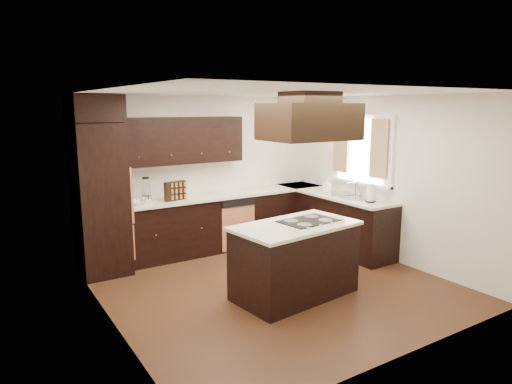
% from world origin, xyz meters
% --- Properties ---
extents(floor, '(4.20, 4.20, 0.02)m').
position_xyz_m(floor, '(0.00, 0.00, -0.01)').
color(floor, '#57331C').
rests_on(floor, ground).
extents(ceiling, '(4.20, 4.20, 0.02)m').
position_xyz_m(ceiling, '(0.00, 0.00, 2.51)').
color(ceiling, white).
rests_on(ceiling, ground).
extents(wall_back, '(4.20, 0.02, 2.50)m').
position_xyz_m(wall_back, '(0.00, 2.11, 1.25)').
color(wall_back, silver).
rests_on(wall_back, ground).
extents(wall_front, '(4.20, 0.02, 2.50)m').
position_xyz_m(wall_front, '(0.00, -2.11, 1.25)').
color(wall_front, silver).
rests_on(wall_front, ground).
extents(wall_left, '(0.02, 4.20, 2.50)m').
position_xyz_m(wall_left, '(-2.11, 0.00, 1.25)').
color(wall_left, silver).
rests_on(wall_left, ground).
extents(wall_right, '(0.02, 4.20, 2.50)m').
position_xyz_m(wall_right, '(2.11, 0.00, 1.25)').
color(wall_right, silver).
rests_on(wall_right, ground).
extents(oven_column, '(0.65, 0.75, 2.12)m').
position_xyz_m(oven_column, '(-1.78, 1.71, 1.06)').
color(oven_column, black).
rests_on(oven_column, floor).
extents(wall_oven_face, '(0.05, 0.62, 0.78)m').
position_xyz_m(wall_oven_face, '(-1.43, 1.71, 1.12)').
color(wall_oven_face, '#D97755').
rests_on(wall_oven_face, oven_column).
extents(base_cabinets_back, '(2.93, 0.60, 0.88)m').
position_xyz_m(base_cabinets_back, '(0.03, 1.80, 0.44)').
color(base_cabinets_back, black).
rests_on(base_cabinets_back, floor).
extents(base_cabinets_right, '(0.60, 2.40, 0.88)m').
position_xyz_m(base_cabinets_right, '(1.80, 0.90, 0.44)').
color(base_cabinets_right, black).
rests_on(base_cabinets_right, floor).
extents(countertop_back, '(2.93, 0.63, 0.04)m').
position_xyz_m(countertop_back, '(0.03, 1.79, 0.90)').
color(countertop_back, beige).
rests_on(countertop_back, base_cabinets_back).
extents(countertop_right, '(0.63, 2.40, 0.04)m').
position_xyz_m(countertop_right, '(1.79, 0.90, 0.90)').
color(countertop_right, beige).
rests_on(countertop_right, base_cabinets_right).
extents(upper_cabinets, '(2.00, 0.34, 0.72)m').
position_xyz_m(upper_cabinets, '(-0.43, 1.93, 1.81)').
color(upper_cabinets, black).
rests_on(upper_cabinets, wall_back).
extents(dishwasher_front, '(0.60, 0.05, 0.72)m').
position_xyz_m(dishwasher_front, '(0.33, 1.50, 0.40)').
color(dishwasher_front, '#D97755').
rests_on(dishwasher_front, floor).
extents(window_frame, '(0.06, 1.32, 1.12)m').
position_xyz_m(window_frame, '(2.07, 0.55, 1.65)').
color(window_frame, white).
rests_on(window_frame, wall_right).
extents(window_pane, '(0.00, 1.20, 1.00)m').
position_xyz_m(window_pane, '(2.10, 0.55, 1.65)').
color(window_pane, white).
rests_on(window_pane, wall_right).
extents(curtain_left, '(0.02, 0.34, 0.90)m').
position_xyz_m(curtain_left, '(2.01, 0.13, 1.70)').
color(curtain_left, beige).
rests_on(curtain_left, wall_right).
extents(curtain_right, '(0.02, 0.34, 0.90)m').
position_xyz_m(curtain_right, '(2.01, 0.97, 1.70)').
color(curtain_right, beige).
rests_on(curtain_right, wall_right).
extents(sink_rim, '(0.52, 0.84, 0.01)m').
position_xyz_m(sink_rim, '(1.80, 0.55, 0.92)').
color(sink_rim, silver).
rests_on(sink_rim, countertop_right).
extents(island, '(1.56, 0.97, 0.88)m').
position_xyz_m(island, '(0.02, -0.42, 0.44)').
color(island, black).
rests_on(island, floor).
extents(island_top, '(1.62, 1.03, 0.04)m').
position_xyz_m(island_top, '(0.02, -0.42, 0.90)').
color(island_top, beige).
rests_on(island_top, island).
extents(cooktop, '(0.75, 0.54, 0.01)m').
position_xyz_m(cooktop, '(0.25, -0.39, 0.93)').
color(cooktop, black).
rests_on(cooktop, island_top).
extents(range_hood, '(1.05, 0.72, 0.42)m').
position_xyz_m(range_hood, '(0.10, -0.55, 2.16)').
color(range_hood, black).
rests_on(range_hood, ceiling).
extents(hood_duct, '(0.55, 0.50, 0.13)m').
position_xyz_m(hood_duct, '(0.10, -0.55, 2.44)').
color(hood_duct, black).
rests_on(hood_duct, ceiling).
extents(blender_base, '(0.15, 0.15, 0.10)m').
position_xyz_m(blender_base, '(-1.08, 1.80, 0.97)').
color(blender_base, silver).
rests_on(blender_base, countertop_back).
extents(blender_pitcher, '(0.13, 0.13, 0.26)m').
position_xyz_m(blender_pitcher, '(-1.08, 1.80, 1.15)').
color(blender_pitcher, silver).
rests_on(blender_pitcher, blender_base).
extents(spice_rack, '(0.36, 0.16, 0.29)m').
position_xyz_m(spice_rack, '(-0.65, 1.72, 1.07)').
color(spice_rack, black).
rests_on(spice_rack, countertop_back).
extents(mixing_bowl, '(0.27, 0.27, 0.06)m').
position_xyz_m(mixing_bowl, '(-1.25, 1.72, 0.95)').
color(mixing_bowl, white).
rests_on(mixing_bowl, countertop_back).
extents(soap_bottle, '(0.11, 0.11, 0.22)m').
position_xyz_m(soap_bottle, '(1.79, 1.03, 1.03)').
color(soap_bottle, white).
rests_on(soap_bottle, countertop_right).
extents(paper_towel, '(0.15, 0.15, 0.27)m').
position_xyz_m(paper_towel, '(1.77, 0.02, 1.06)').
color(paper_towel, white).
rests_on(paper_towel, countertop_right).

